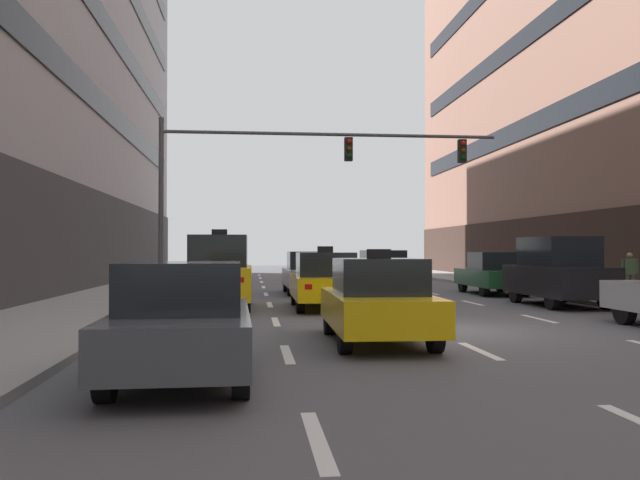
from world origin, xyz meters
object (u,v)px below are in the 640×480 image
at_px(taxi_driving_3, 219,272).
at_px(pedestrian_0, 630,272).
at_px(taxi_driving_1, 378,301).
at_px(car_driving_4, 382,271).
at_px(taxi_driving_2, 325,281).
at_px(car_parked_2, 558,272).
at_px(car_parked_3, 493,273).
at_px(car_driving_0, 182,322).
at_px(traffic_signal_0, 288,166).
at_px(car_driving_5, 309,273).

relative_size(taxi_driving_3, pedestrian_0, 2.96).
bearing_deg(taxi_driving_1, car_driving_4, 78.40).
distance_m(taxi_driving_2, car_driving_4, 8.77).
distance_m(car_parked_2, car_parked_3, 5.49).
distance_m(car_driving_4, car_parked_3, 4.60).
height_order(taxi_driving_1, car_parked_2, car_parked_2).
distance_m(car_driving_0, traffic_signal_0, 15.19).
relative_size(taxi_driving_1, traffic_signal_0, 0.35).
bearing_deg(car_driving_4, car_parked_3, -31.35).
bearing_deg(pedestrian_0, car_driving_4, 138.19).
distance_m(car_driving_5, car_parked_3, 7.21).
xyz_separation_m(car_driving_0, car_driving_5, (3.18, 17.13, 0.05)).
bearing_deg(pedestrian_0, taxi_driving_2, -170.75).
height_order(car_driving_5, traffic_signal_0, traffic_signal_0).
distance_m(car_parked_2, pedestrian_0, 3.55).
bearing_deg(taxi_driving_1, taxi_driving_2, 91.37).
relative_size(car_driving_5, car_parked_2, 1.01).
bearing_deg(taxi_driving_3, pedestrian_0, 6.08).
height_order(taxi_driving_1, car_parked_3, taxi_driving_1).
bearing_deg(car_parked_2, car_driving_5, 137.93).
bearing_deg(traffic_signal_0, car_parked_3, 11.46).
bearing_deg(traffic_signal_0, car_driving_5, 69.46).
height_order(taxi_driving_1, car_driving_4, taxi_driving_1).
distance_m(car_driving_0, pedestrian_0, 18.21).
bearing_deg(car_parked_2, traffic_signal_0, 154.75).
bearing_deg(car_parked_2, car_driving_4, 116.52).
relative_size(car_driving_4, car_parked_2, 1.05).
xyz_separation_m(car_driving_0, pedestrian_0, (13.56, 12.15, 0.23)).
xyz_separation_m(car_driving_0, car_parked_3, (10.33, 16.16, 0.04)).
bearing_deg(car_parked_2, taxi_driving_3, 179.86).
bearing_deg(car_parked_3, car_driving_5, 172.27).
distance_m(car_driving_0, car_parked_3, 19.18).
bearing_deg(car_driving_5, traffic_signal_0, -110.54).
distance_m(car_driving_0, taxi_driving_3, 10.71).
bearing_deg(car_driving_0, car_driving_5, 79.48).
bearing_deg(car_driving_5, taxi_driving_2, -90.96).
height_order(car_driving_5, car_parked_3, car_driving_5).
relative_size(taxi_driving_2, car_parked_2, 1.01).
height_order(car_parked_2, car_parked_3, car_parked_2).
height_order(car_driving_0, car_parked_3, car_parked_3).
relative_size(car_driving_5, pedestrian_0, 2.97).
distance_m(car_parked_3, traffic_signal_0, 9.15).
height_order(taxi_driving_1, taxi_driving_2, taxi_driving_2).
distance_m(car_driving_0, taxi_driving_2, 10.88).
relative_size(car_driving_0, traffic_signal_0, 0.35).
height_order(car_driving_0, taxi_driving_3, taxi_driving_3).
bearing_deg(pedestrian_0, taxi_driving_3, -173.92).
bearing_deg(car_parked_3, taxi_driving_1, -118.62).
xyz_separation_m(taxi_driving_2, traffic_signal_0, (-0.87, 4.07, 3.87)).
bearing_deg(car_driving_4, taxi_driving_3, -129.21).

